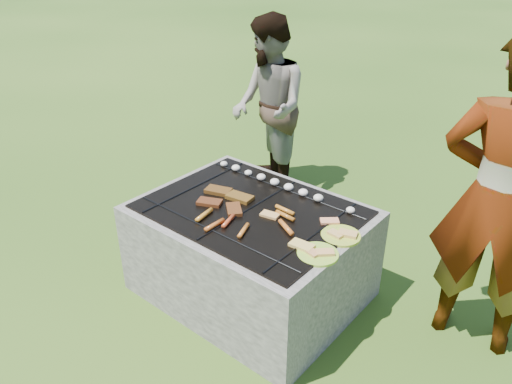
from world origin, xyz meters
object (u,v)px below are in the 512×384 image
(plate_far, at_px, (341,235))
(plate_near, at_px, (318,254))
(cook, at_px, (500,201))
(bystander, at_px, (268,107))
(fire_pit, at_px, (251,254))

(plate_far, xyz_separation_m, plate_near, (-0.00, -0.22, -0.00))
(plate_near, height_order, cook, cook)
(cook, bearing_deg, bystander, -27.84)
(fire_pit, relative_size, bystander, 0.87)
(bystander, bearing_deg, cook, 17.50)
(fire_pit, bearing_deg, cook, 22.84)
(plate_near, distance_m, bystander, 1.92)
(plate_near, bearing_deg, cook, 44.88)
(cook, bearing_deg, plate_far, 23.97)
(plate_far, height_order, plate_near, plate_far)
(plate_far, height_order, cook, cook)
(bystander, bearing_deg, plate_far, -2.28)
(plate_near, relative_size, cook, 0.15)
(plate_far, bearing_deg, bystander, 141.32)
(plate_near, xyz_separation_m, cook, (0.64, 0.64, 0.26))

